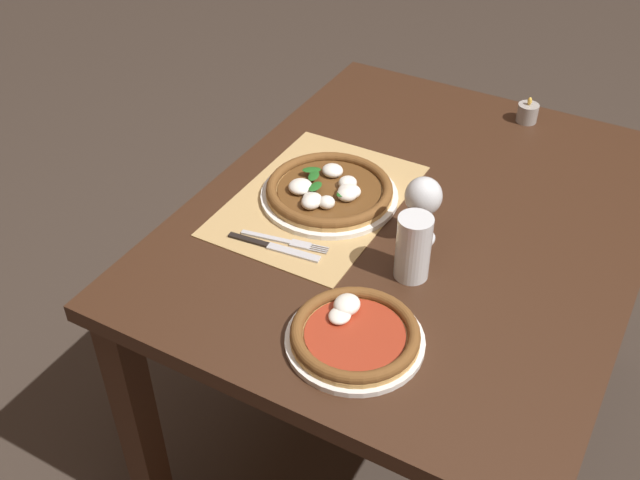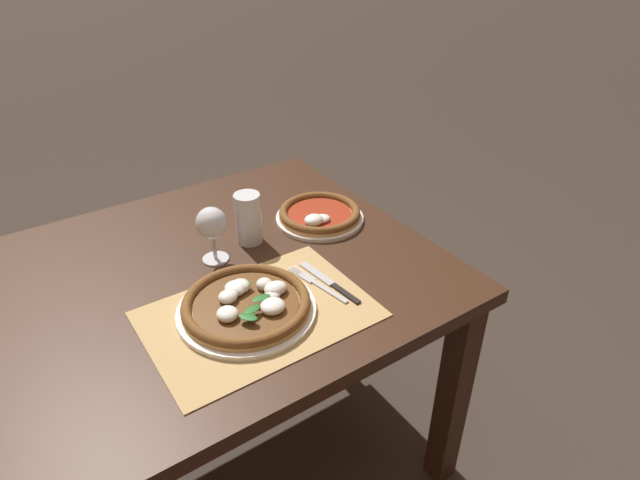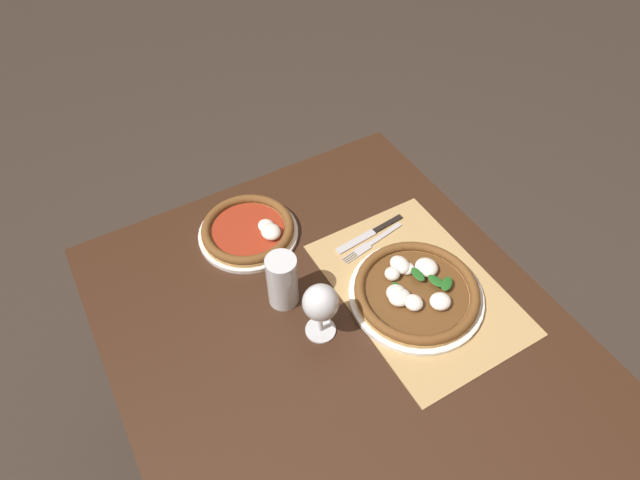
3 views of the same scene
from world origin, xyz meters
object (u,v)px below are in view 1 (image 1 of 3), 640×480
Objects in this scene: pizza_near at (329,191)px; pint_glass at (413,249)px; fork at (285,241)px; knife at (274,247)px; votive_candle at (527,113)px; wine_glass at (423,199)px; pizza_far at (355,335)px.

pint_glass reaches higher than pizza_near.
pizza_near reaches higher than fork.
votive_candle is (-0.80, 0.31, 0.02)m from knife.
pizza_near is 2.22× the size of pint_glass.
votive_candle is (-0.73, 0.02, -0.05)m from pint_glass.
wine_glass is 0.62m from votive_candle.
fork is 0.03m from knife.
pint_glass is (0.12, 0.03, -0.04)m from wine_glass.
pint_glass is 0.67× the size of knife.
pizza_far is 1.21× the size of knife.
pizza_far is at bearing 54.70° from fork.
pizza_near is at bearing -26.86° from votive_candle.
wine_glass is (0.03, 0.24, 0.08)m from pizza_near.
pizza_far is 0.23m from pint_glass.
pizza_far is 0.32m from knife.
pint_glass reaches higher than pizza_far.
pizza_near is 4.46× the size of votive_candle.
knife is 2.99× the size of votive_candle.
knife is at bearing -21.21° from votive_candle.
pint_glass is 0.73m from votive_candle.
pizza_far reaches higher than knife.
votive_candle is at bearing 178.46° from pint_glass.
votive_candle reaches higher than fork.
votive_candle is (-0.61, 0.05, -0.08)m from wine_glass.
fork is at bearing 159.26° from knife.
knife is at bearing -54.11° from wine_glass.
pizza_near is 1.23× the size of pizza_far.
pizza_near reaches higher than pizza_far.
pizza_near is at bearing -118.98° from pint_glass.
pizza_far is 1.69× the size of wine_glass.
wine_glass is 1.07× the size of pint_glass.
pint_glass reaches higher than votive_candle.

